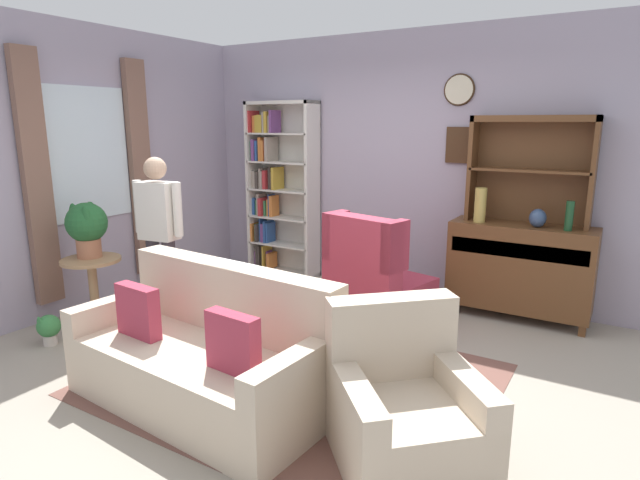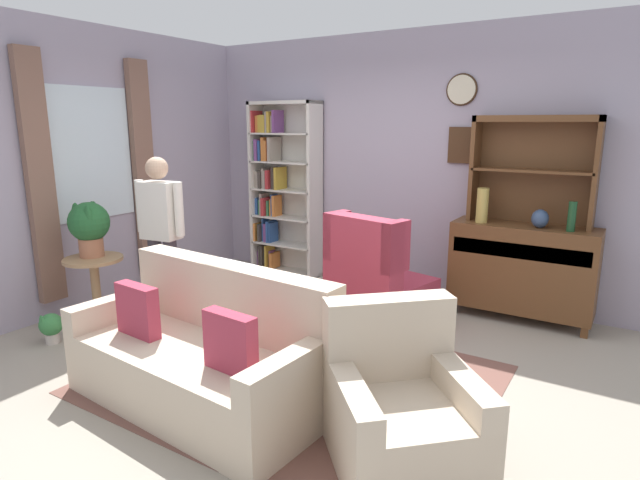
# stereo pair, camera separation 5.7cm
# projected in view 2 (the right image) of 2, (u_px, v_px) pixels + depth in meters

# --- Properties ---
(ground_plane) EXTENTS (5.40, 4.60, 0.02)m
(ground_plane) POSITION_uv_depth(u_px,v_px,m) (296.00, 359.00, 4.20)
(ground_plane) COLOR #9E9384
(wall_back) EXTENTS (5.00, 0.09, 2.80)m
(wall_back) POSITION_uv_depth(u_px,v_px,m) (407.00, 165.00, 5.65)
(wall_back) COLOR #A399AD
(wall_back) RESTS_ON ground_plane
(wall_left) EXTENTS (0.16, 4.20, 2.80)m
(wall_left) POSITION_uv_depth(u_px,v_px,m) (88.00, 169.00, 5.20)
(wall_left) COLOR #A399AD
(wall_left) RESTS_ON ground_plane
(area_rug) EXTENTS (2.71, 2.17, 0.01)m
(area_rug) POSITION_uv_depth(u_px,v_px,m) (296.00, 379.00, 3.85)
(area_rug) COLOR brown
(area_rug) RESTS_ON ground_plane
(bookshelf) EXTENTS (0.90, 0.30, 2.10)m
(bookshelf) POSITION_uv_depth(u_px,v_px,m) (280.00, 188.00, 6.38)
(bookshelf) COLOR silver
(bookshelf) RESTS_ON ground_plane
(sideboard) EXTENTS (1.30, 0.45, 0.92)m
(sideboard) POSITION_uv_depth(u_px,v_px,m) (522.00, 268.00, 4.94)
(sideboard) COLOR brown
(sideboard) RESTS_ON ground_plane
(sideboard_hutch) EXTENTS (1.10, 0.26, 1.00)m
(sideboard_hutch) POSITION_uv_depth(u_px,v_px,m) (534.00, 155.00, 4.80)
(sideboard_hutch) COLOR brown
(sideboard_hutch) RESTS_ON sideboard
(vase_tall) EXTENTS (0.11, 0.11, 0.33)m
(vase_tall) POSITION_uv_depth(u_px,v_px,m) (482.00, 205.00, 4.95)
(vase_tall) COLOR tan
(vase_tall) RESTS_ON sideboard
(vase_round) EXTENTS (0.15, 0.15, 0.17)m
(vase_round) POSITION_uv_depth(u_px,v_px,m) (540.00, 219.00, 4.71)
(vase_round) COLOR #33476B
(vase_round) RESTS_ON sideboard
(bottle_wine) EXTENTS (0.07, 0.07, 0.27)m
(bottle_wine) POSITION_uv_depth(u_px,v_px,m) (572.00, 216.00, 4.55)
(bottle_wine) COLOR #194223
(bottle_wine) RESTS_ON sideboard
(couch_floral) EXTENTS (1.86, 0.98, 0.90)m
(couch_floral) POSITION_uv_depth(u_px,v_px,m) (204.00, 357.00, 3.51)
(couch_floral) COLOR beige
(couch_floral) RESTS_ON ground_plane
(armchair_floral) EXTENTS (1.08, 1.08, 0.88)m
(armchair_floral) POSITION_uv_depth(u_px,v_px,m) (401.00, 414.00, 2.86)
(armchair_floral) COLOR beige
(armchair_floral) RESTS_ON ground_plane
(wingback_chair) EXTENTS (0.94, 0.96, 1.05)m
(wingback_chair) POSITION_uv_depth(u_px,v_px,m) (376.00, 284.00, 4.84)
(wingback_chair) COLOR #A33347
(wingback_chair) RESTS_ON ground_plane
(plant_stand) EXTENTS (0.52, 0.52, 0.66)m
(plant_stand) POSITION_uv_depth(u_px,v_px,m) (96.00, 284.00, 4.78)
(plant_stand) COLOR #A87F56
(plant_stand) RESTS_ON ground_plane
(potted_plant_large) EXTENTS (0.36, 0.36, 0.50)m
(potted_plant_large) POSITION_uv_depth(u_px,v_px,m) (89.00, 225.00, 4.72)
(potted_plant_large) COLOR #AD6B4C
(potted_plant_large) RESTS_ON plant_stand
(potted_plant_small) EXTENTS (0.19, 0.19, 0.27)m
(potted_plant_small) POSITION_uv_depth(u_px,v_px,m) (51.00, 326.00, 4.45)
(potted_plant_small) COLOR beige
(potted_plant_small) RESTS_ON ground_plane
(person_reading) EXTENTS (0.53, 0.25, 1.56)m
(person_reading) POSITION_uv_depth(u_px,v_px,m) (161.00, 229.00, 4.74)
(person_reading) COLOR #38333D
(person_reading) RESTS_ON ground_plane
(coffee_table) EXTENTS (0.80, 0.50, 0.42)m
(coffee_table) POSITION_uv_depth(u_px,v_px,m) (296.00, 315.00, 4.16)
(coffee_table) COLOR brown
(coffee_table) RESTS_ON ground_plane
(book_stack) EXTENTS (0.23, 0.15, 0.09)m
(book_stack) POSITION_uv_depth(u_px,v_px,m) (298.00, 298.00, 4.22)
(book_stack) COLOR #3F3833
(book_stack) RESTS_ON coffee_table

